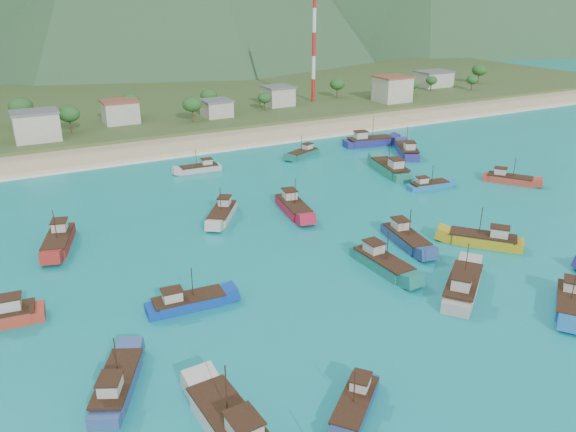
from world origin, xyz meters
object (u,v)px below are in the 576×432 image
boat_2 (59,241)px  boat_11 (233,428)px  boat_3 (303,154)px  boat_13 (462,287)px  boat_16 (222,214)px  boat_30 (200,169)px  boat_27 (355,405)px  boat_6 (382,263)px  boat_10 (117,386)px  boat_24 (484,240)px  boat_31 (390,169)px  boat_28 (509,180)px  boat_0 (369,142)px  boat_25 (570,303)px  boat_19 (293,208)px  boat_15 (407,151)px  boat_4 (406,239)px  boat_21 (188,303)px  radio_tower (314,32)px  boat_7 (428,186)px

boat_2 → boat_11: size_ratio=0.93×
boat_3 → boat_13: (-13.73, -65.26, 0.29)m
boat_3 → boat_16: boat_16 is taller
boat_16 → boat_30: bearing=-66.8°
boat_27 → boat_11: bearing=39.1°
boat_6 → boat_10: bearing=11.1°
boat_24 → boat_31: bearing=34.1°
boat_16 → boat_28: size_ratio=1.08×
boat_27 → boat_16: bearing=-47.8°
boat_0 → boat_28: size_ratio=1.36×
boat_25 → boat_30: bearing=-20.8°
boat_2 → boat_28: size_ratio=1.22×
boat_13 → boat_19: bearing=151.0°
boat_15 → boat_25: size_ratio=1.26×
boat_24 → boat_30: size_ratio=1.15×
boat_3 → boat_25: 74.17m
boat_4 → boat_30: (-15.12, 49.83, -0.20)m
boat_19 → boat_21: boat_19 is taller
boat_24 → boat_3: bearing=49.3°
boat_3 → boat_6: (-18.55, -54.87, 0.19)m
boat_16 → boat_24: (30.88, -29.01, 0.06)m
boat_27 → boat_28: bearing=-98.0°
boat_3 → boat_31: 22.50m
boat_0 → boat_15: size_ratio=1.05×
boat_3 → boat_28: 45.24m
boat_25 → boat_10: bearing=42.5°
boat_24 → boat_10: bearing=147.4°
radio_tower → boat_13: (-46.98, -117.27, -22.72)m
boat_19 → boat_21: bearing=49.0°
boat_0 → boat_31: bearing=-14.7°
boat_0 → boat_30: size_ratio=1.43×
boat_2 → boat_30: size_ratio=1.29×
boat_11 → boat_31: (58.80, 54.05, 0.05)m
boat_6 → boat_16: (-12.50, 28.00, -0.07)m
boat_21 → boat_10: bearing=-39.7°
boat_7 → boat_13: boat_13 is taller
boat_0 → boat_21: boat_0 is taller
boat_28 → boat_7: bearing=-50.8°
radio_tower → boat_24: 115.22m
boat_24 → boat_25: size_ratio=1.06×
boat_25 → boat_3: bearing=-40.0°
boat_21 → boat_30: boat_21 is taller
boat_6 → boat_11: bearing=30.4°
boat_27 → boat_31: 73.67m
boat_6 → boat_30: size_ratio=1.23×
boat_4 → boat_19: boat_19 is taller
boat_0 → boat_31: 23.23m
boat_2 → boat_16: (26.04, -0.98, -0.09)m
boat_19 → boat_0: bearing=-131.6°
boat_28 → boat_10: bearing=-16.5°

